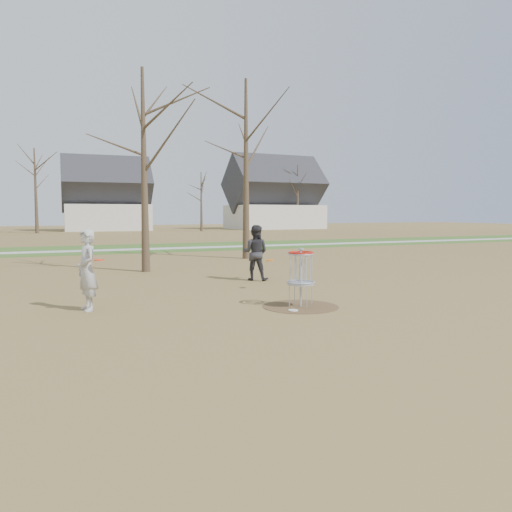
{
  "coord_description": "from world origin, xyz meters",
  "views": [
    {
      "loc": [
        -5.56,
        -10.26,
        2.22
      ],
      "look_at": [
        -0.5,
        1.5,
        1.1
      ],
      "focal_mm": 35.0,
      "sensor_mm": 36.0,
      "label": 1
    }
  ],
  "objects_px": {
    "disc_grounded": "(293,310)",
    "disc_golf_basket": "(301,268)",
    "player_throwing": "(255,253)",
    "player_standing": "(87,270)"
  },
  "relations": [
    {
      "from": "disc_grounded",
      "to": "disc_golf_basket",
      "type": "distance_m",
      "value": 1.06
    },
    {
      "from": "player_throwing",
      "to": "disc_golf_basket",
      "type": "distance_m",
      "value": 4.76
    },
    {
      "from": "disc_grounded",
      "to": "disc_golf_basket",
      "type": "relative_size",
      "value": 0.16
    },
    {
      "from": "player_standing",
      "to": "player_throwing",
      "type": "bearing_deg",
      "value": 107.07
    },
    {
      "from": "player_standing",
      "to": "disc_grounded",
      "type": "height_order",
      "value": "player_standing"
    },
    {
      "from": "player_throwing",
      "to": "player_standing",
      "type": "bearing_deg",
      "value": 65.75
    },
    {
      "from": "player_throwing",
      "to": "disc_grounded",
      "type": "distance_m",
      "value": 5.32
    },
    {
      "from": "player_standing",
      "to": "player_throwing",
      "type": "distance_m",
      "value": 6.35
    },
    {
      "from": "disc_grounded",
      "to": "disc_golf_basket",
      "type": "height_order",
      "value": "disc_golf_basket"
    },
    {
      "from": "disc_grounded",
      "to": "player_throwing",
      "type": "bearing_deg",
      "value": 76.21
    }
  ]
}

